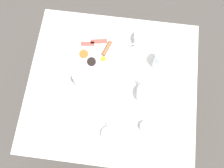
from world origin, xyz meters
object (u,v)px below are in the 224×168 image
object	(u,v)px
teapot_far	(147,94)
fork_by_plate	(165,152)
teapot_near	(144,38)
water_glass_tall	(160,60)
teacup_with_saucer_left	(109,134)
knife_by_plate	(69,132)
water_glass_short	(81,79)
creamer_jug	(146,127)
breakfast_plate	(96,52)

from	to	relation	value
teapot_far	fork_by_plate	distance (m)	0.34
teapot_near	water_glass_tall	bearing A→B (deg)	84.83
teapot_near	teacup_with_saucer_left	size ratio (longest dim) A/B	1.14
teapot_far	knife_by_plate	distance (m)	0.50
knife_by_plate	water_glass_tall	bearing A→B (deg)	44.85
teapot_far	knife_by_plate	world-z (taller)	teapot_far
fork_by_plate	water_glass_tall	bearing A→B (deg)	98.50
water_glass_tall	water_glass_short	bearing A→B (deg)	-158.52
teapot_far	knife_by_plate	xyz separation A→B (m)	(-0.42, -0.27, -0.05)
teapot_far	creamer_jug	xyz separation A→B (m)	(0.01, -0.19, -0.02)
teacup_with_saucer_left	water_glass_short	world-z (taller)	water_glass_short
teapot_near	water_glass_short	size ratio (longest dim) A/B	1.09
teapot_near	water_glass_short	xyz separation A→B (m)	(-0.34, -0.33, 0.03)
creamer_jug	fork_by_plate	size ratio (longest dim) A/B	0.48
knife_by_plate	teapot_near	bearing A→B (deg)	59.30
breakfast_plate	water_glass_short	world-z (taller)	water_glass_short
teacup_with_saucer_left	fork_by_plate	bearing A→B (deg)	-9.39
teapot_near	teacup_with_saucer_left	world-z (taller)	teapot_near
teacup_with_saucer_left	breakfast_plate	bearing A→B (deg)	106.42
teapot_near	teacup_with_saucer_left	distance (m)	0.63
teacup_with_saucer_left	water_glass_tall	world-z (taller)	water_glass_tall
teapot_far	fork_by_plate	world-z (taller)	teapot_far
water_glass_short	fork_by_plate	size ratio (longest dim) A/B	0.81
teacup_with_saucer_left	fork_by_plate	size ratio (longest dim) A/B	0.78
teapot_far	water_glass_tall	xyz separation A→B (m)	(0.06, 0.21, 0.03)
fork_by_plate	teapot_far	bearing A→B (deg)	113.78
breakfast_plate	water_glass_tall	bearing A→B (deg)	-4.73
teacup_with_saucer_left	fork_by_plate	xyz separation A→B (m)	(0.33, -0.05, -0.03)
teapot_near	teapot_far	xyz separation A→B (m)	(0.05, -0.36, 0.00)
teapot_far	creamer_jug	size ratio (longest dim) A/B	1.90
water_glass_short	knife_by_plate	size ratio (longest dim) A/B	0.77
breakfast_plate	creamer_jug	size ratio (longest dim) A/B	3.20
teapot_near	water_glass_short	world-z (taller)	water_glass_short
teapot_near	fork_by_plate	xyz separation A→B (m)	(0.19, -0.67, -0.05)
water_glass_tall	breakfast_plate	bearing A→B (deg)	175.27
water_glass_short	creamer_jug	size ratio (longest dim) A/B	1.70
water_glass_tall	knife_by_plate	world-z (taller)	water_glass_tall
breakfast_plate	water_glass_short	bearing A→B (deg)	-104.57
breakfast_plate	knife_by_plate	world-z (taller)	breakfast_plate
water_glass_tall	knife_by_plate	bearing A→B (deg)	-135.15
teapot_near	creamer_jug	xyz separation A→B (m)	(0.06, -0.55, -0.02)
teapot_near	teacup_with_saucer_left	bearing A→B (deg)	35.61
creamer_jug	water_glass_tall	bearing A→B (deg)	83.43
teapot_near	teapot_far	world-z (taller)	same
fork_by_plate	teacup_with_saucer_left	bearing A→B (deg)	170.61
water_glass_tall	creamer_jug	size ratio (longest dim) A/B	1.69
teapot_near	water_glass_tall	world-z (taller)	water_glass_tall
water_glass_tall	creamer_jug	distance (m)	0.40
breakfast_plate	teapot_near	distance (m)	0.31
water_glass_tall	teapot_far	bearing A→B (deg)	-105.91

